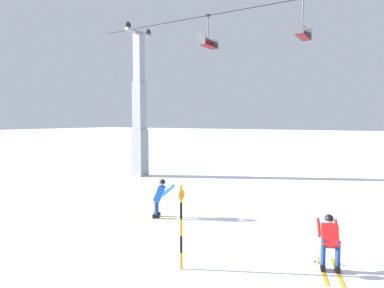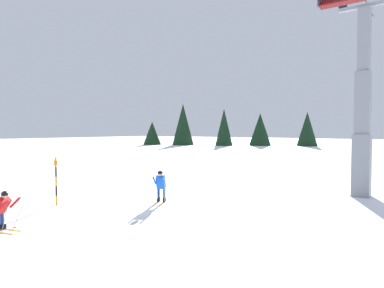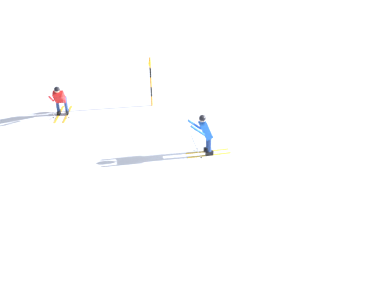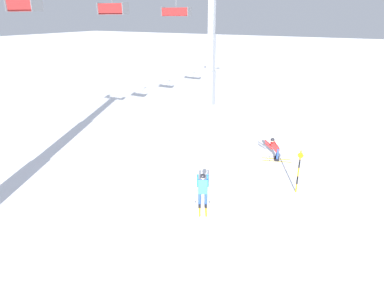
{
  "view_description": "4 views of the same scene",
  "coord_description": "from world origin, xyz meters",
  "views": [
    {
      "loc": [
        9.16,
        -10.66,
        3.95
      ],
      "look_at": [
        0.78,
        3.27,
        2.81
      ],
      "focal_mm": 31.77,
      "sensor_mm": 36.0,
      "label": 1
    },
    {
      "loc": [
        13.06,
        10.81,
        3.52
      ],
      "look_at": [
        1.02,
        2.12,
        2.9
      ],
      "focal_mm": 30.77,
      "sensor_mm": 36.0,
      "label": 2
    },
    {
      "loc": [
        -2.04,
        13.55,
        8.05
      ],
      "look_at": [
        0.81,
        3.03,
        1.94
      ],
      "focal_mm": 40.41,
      "sensor_mm": 36.0,
      "label": 3
    },
    {
      "loc": [
        -10.87,
        -5.64,
        8.32
      ],
      "look_at": [
        1.47,
        1.06,
        2.79
      ],
      "focal_mm": 30.91,
      "sensor_mm": 36.0,
      "label": 4
    }
  ],
  "objects": [
    {
      "name": "chairlift_seat_nearest",
      "position": [
        -0.95,
        7.94,
        8.75
      ],
      "size": [
        0.61,
        1.73,
        1.94
      ],
      "color": "black"
    },
    {
      "name": "skier_carving_main",
      "position": [
        1.07,
        0.27,
        0.92
      ],
      "size": [
        1.63,
        1.2,
        1.71
      ],
      "color": "yellow",
      "rests_on": "ground_plane"
    },
    {
      "name": "trail_marker_pole",
      "position": [
        4.4,
        -3.29,
        1.21
      ],
      "size": [
        0.07,
        0.28,
        2.25
      ],
      "color": "orange",
      "rests_on": "ground_plane"
    },
    {
      "name": "lift_tower_far",
      "position": [
        17.91,
        7.94,
        4.37
      ],
      "size": [
        0.77,
        2.95,
        10.46
      ],
      "color": "gray",
      "rests_on": "ground_plane"
    },
    {
      "name": "chairlift_seat_second",
      "position": [
        4.68,
        7.94,
        8.62
      ],
      "size": [
        0.61,
        1.88,
        2.07
      ],
      "color": "black"
    },
    {
      "name": "chairlift_seat_middle",
      "position": [
        11.64,
        7.94,
        8.5
      ],
      "size": [
        0.61,
        2.32,
        2.18
      ],
      "color": "black"
    },
    {
      "name": "ground_plane",
      "position": [
        0.0,
        0.0,
        0.0
      ],
      "size": [
        260.0,
        260.0,
        0.0
      ],
      "primitive_type": "plane",
      "color": "white"
    },
    {
      "name": "skier_distant_uphill",
      "position": [
        7.75,
        -1.23,
        0.81
      ],
      "size": [
        1.06,
        1.82,
        1.56
      ],
      "color": "yellow",
      "rests_on": "ground_plane"
    }
  ]
}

